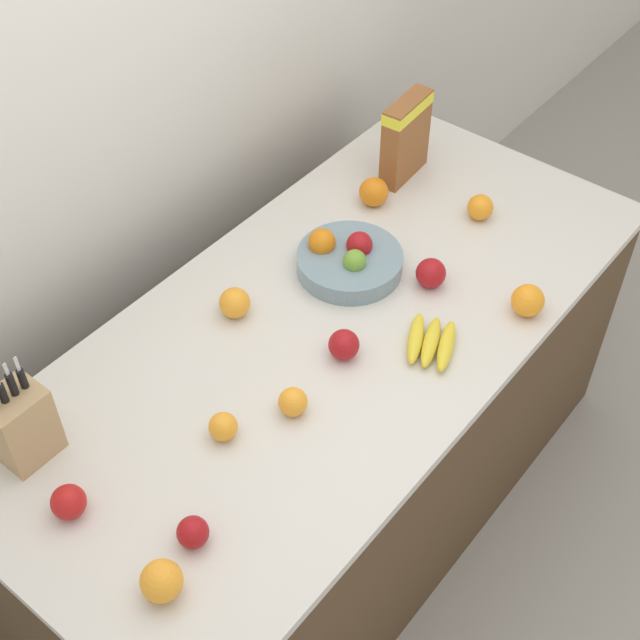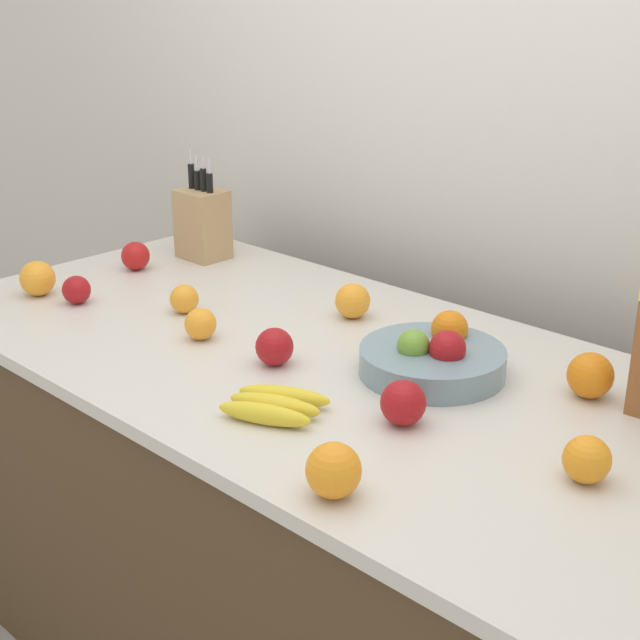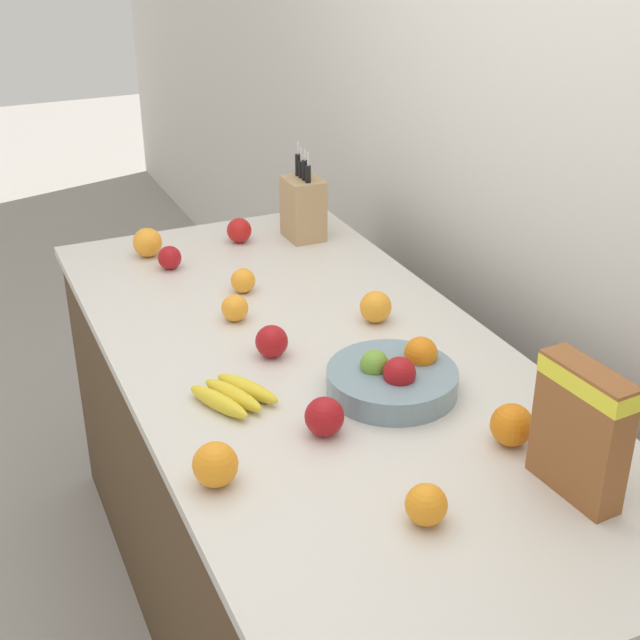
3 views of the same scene
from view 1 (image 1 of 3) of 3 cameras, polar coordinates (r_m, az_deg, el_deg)
ground_plane at (r=3.05m, az=0.44°, el=-11.87°), size 14.00×14.00×0.00m
wall_back at (r=2.48m, az=-12.13°, el=13.67°), size 9.00×0.06×2.60m
counter at (r=2.69m, az=0.49°, el=-6.82°), size 2.00×0.93×0.88m
knife_block at (r=2.12m, az=-18.59°, el=-6.33°), size 0.13×0.11×0.31m
cereal_box at (r=2.78m, az=5.51°, el=11.70°), size 0.20×0.08×0.27m
fruit_bowl at (r=2.49m, az=1.83°, el=3.90°), size 0.30×0.30×0.11m
banana_bunch at (r=2.30m, az=7.11°, el=-1.41°), size 0.21×0.19×0.04m
apple_rear at (r=1.95m, az=-8.14°, el=-13.29°), size 0.07×0.07×0.07m
apple_by_knife_block at (r=2.25m, az=1.54°, el=-1.59°), size 0.08×0.08×0.08m
apple_front at (r=2.04m, az=-15.80°, el=-11.14°), size 0.08×0.08×0.08m
apple_middle at (r=2.45m, az=7.10°, el=2.99°), size 0.08×0.08×0.08m
orange_mid_left at (r=2.36m, az=-5.48°, el=1.10°), size 0.08×0.08×0.08m
orange_near_bowl at (r=2.71m, az=3.45°, el=8.18°), size 0.09×0.09×0.09m
orange_front_right at (r=1.89m, az=-10.11°, el=-16.12°), size 0.09×0.09×0.09m
orange_by_cereal at (r=2.14m, az=-1.75°, el=-5.26°), size 0.07×0.07×0.07m
orange_mid_right at (r=2.10m, az=-6.22°, el=-6.80°), size 0.07×0.07×0.07m
orange_front_left at (r=2.42m, az=13.15°, el=1.22°), size 0.09×0.09×0.09m
orange_front_center at (r=2.70m, az=10.21°, el=7.11°), size 0.08×0.08×0.08m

